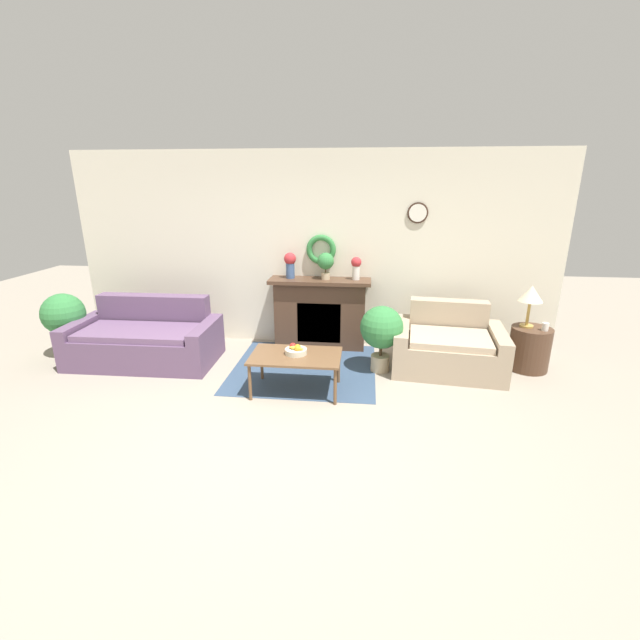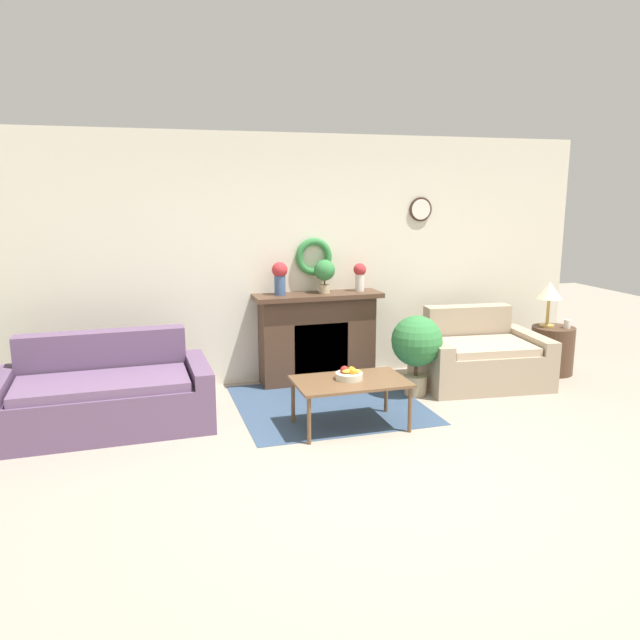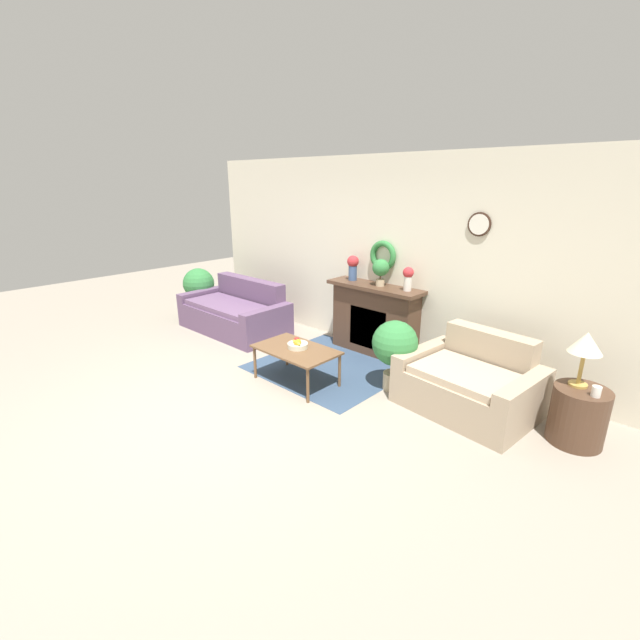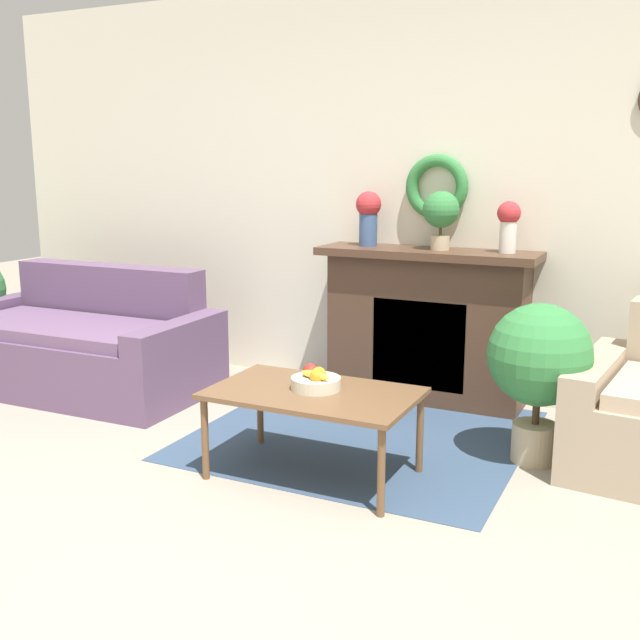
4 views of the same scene
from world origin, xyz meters
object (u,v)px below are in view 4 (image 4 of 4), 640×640
Objects in this scene: coffee_table at (314,399)px; potted_plant_on_mantel at (441,213)px; potted_plant_floor_by_loveseat at (539,361)px; fruit_bowl at (316,380)px; vase_on_mantel_right at (509,223)px; fireplace at (426,325)px; couch_left at (81,346)px; vase_on_mantel_left at (368,214)px.

potted_plant_on_mantel is at bearing 82.14° from coffee_table.
potted_plant_on_mantel is at bearing 135.73° from potted_plant_floor_by_loveseat.
vase_on_mantel_right reaches higher than fruit_bowl.
fireplace is 2.37m from couch_left.
potted_plant_floor_by_loveseat is (1.26, -0.77, -0.66)m from vase_on_mantel_left.
potted_plant_on_mantel is 1.27m from potted_plant_floor_by_loveseat.
potted_plant_on_mantel reaches higher than vase_on_mantel_left.
coffee_table is 0.09m from fruit_bowl.
potted_plant_floor_by_loveseat is at bearing -31.29° from vase_on_mantel_left.
vase_on_mantel_left is 0.91m from vase_on_mantel_right.
fireplace is 0.75× the size of couch_left.
couch_left is 2.22× the size of potted_plant_floor_by_loveseat.
coffee_table is at bearing -94.67° from fireplace.
potted_plant_on_mantel reaches higher than fireplace.
fireplace is at bearing 18.06° from couch_left.
coffee_table is 1.17m from potted_plant_floor_by_loveseat.
fireplace is 4.50× the size of vase_on_mantel_right.
couch_left reaches higher than fruit_bowl.
vase_on_mantel_left is (-0.30, 1.40, 0.72)m from fruit_bowl.
couch_left reaches higher than coffee_table.
fruit_bowl is 0.29× the size of potted_plant_floor_by_loveseat.
vase_on_mantel_left is at bearing 177.69° from potted_plant_on_mantel.
coffee_table is at bearing -18.08° from couch_left.
vase_on_mantel_left is (-0.42, 0.01, 0.70)m from fireplace.
fireplace is 0.84m from vase_on_mantel_right.
potted_plant_floor_by_loveseat is (0.96, 0.66, 0.14)m from coffee_table.
fireplace is 0.73m from potted_plant_on_mantel.
vase_on_mantel_right is (2.73, 0.77, 0.89)m from couch_left.
vase_on_mantel_left is (-0.30, 1.43, 0.80)m from coffee_table.
fireplace is at bearing -0.78° from vase_on_mantel_left.
fruit_bowl is at bearing -17.38° from couch_left.
potted_plant_on_mantel is at bearing 17.14° from couch_left.
potted_plant_on_mantel is (0.20, 1.38, 0.74)m from fruit_bowl.
vase_on_mantel_right reaches higher than potted_plant_floor_by_loveseat.
coffee_table is at bearing -113.17° from vase_on_mantel_right.
vase_on_mantel_left reaches higher than coffee_table.
vase_on_mantel_right is 0.85× the size of potted_plant_on_mantel.
couch_left is 3.09m from potted_plant_floor_by_loveseat.
fireplace reaches higher than couch_left.
vase_on_mantel_left reaches higher than fruit_bowl.
couch_left is 2.21m from fruit_bowl.
vase_on_mantel_left is at bearing 148.71° from potted_plant_floor_by_loveseat.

